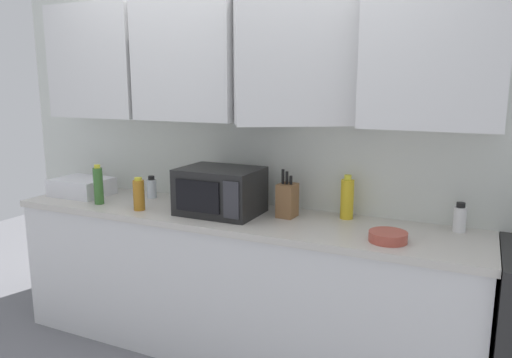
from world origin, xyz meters
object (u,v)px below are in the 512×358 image
Objects in this scene: bottle_clear_tall at (152,188)px; knife_block at (287,200)px; bottle_yellow_mustard at (347,198)px; bottle_amber_vinegar at (139,195)px; bottle_green_oil at (98,185)px; bottle_white_jar at (460,218)px; microwave at (220,191)px; bowl_ceramic_small at (388,237)px; dish_rack at (82,187)px.

knife_block is at bearing -3.20° from bottle_clear_tall.
bottle_yellow_mustard reaches higher than bottle_amber_vinegar.
bottle_green_oil is 2.21m from bottle_white_jar.
microwave is at bearing 8.98° from bottle_green_oil.
bottle_clear_tall is 1.98m from bottle_white_jar.
bottle_clear_tall is at bearing 54.52° from bottle_green_oil.
microwave is 0.41m from knife_block.
bottle_green_oil is 0.34m from bottle_amber_vinegar.
bowl_ceramic_small is at bearing 1.17° from bottle_amber_vinegar.
bottle_amber_vinegar is at bearing -66.32° from bottle_clear_tall.
bowl_ceramic_small is at bearing -9.35° from bottle_clear_tall.
dish_rack is 1.83× the size of bottle_amber_vinegar.
bottle_white_jar is at bearing 9.11° from bottle_green_oil.
dish_rack is at bearing 179.27° from microwave.
dish_rack is 1.46× the size of bottle_yellow_mustard.
bottle_yellow_mustard reaches higher than bowl_ceramic_small.
bottle_clear_tall reaches higher than dish_rack.
bowl_ceramic_small is (1.66, -0.27, -0.04)m from bottle_clear_tall.
microwave is at bearing -163.51° from bottle_yellow_mustard.
dish_rack is at bearing -164.01° from bottle_clear_tall.
bottle_yellow_mustard is at bearing 6.17° from dish_rack.
dish_rack is 2.48m from bottle_white_jar.
microwave is at bearing -0.73° from dish_rack.
bottle_yellow_mustard and bottle_green_oil have the same top height.
bottle_amber_vinegar reaches higher than dish_rack.
bottle_clear_tall is (-1.03, 0.06, -0.03)m from knife_block.
bottle_yellow_mustard is 1.69× the size of bottle_clear_tall.
bottle_green_oil is at bearing -169.36° from knife_block.
bottle_clear_tall is at bearing 166.02° from microwave.
bottle_white_jar is at bearing 0.16° from bottle_yellow_mustard.
bottle_yellow_mustard is 1.36m from bottle_clear_tall.
bottle_green_oil is (0.29, -0.15, 0.06)m from dish_rack.
microwave is 1.67× the size of knife_block.
knife_block reaches higher than bottle_amber_vinegar.
bottle_clear_tall reaches higher than bowl_ceramic_small.
dish_rack is 0.65m from bottle_amber_vinegar.
bottle_amber_vinegar is (-0.90, -0.25, -0.00)m from knife_block.
bottle_amber_vinegar is at bearing -164.61° from knife_block.
bottle_clear_tall is at bearing -177.57° from bottle_yellow_mustard.
bottle_white_jar reaches higher than dish_rack.
knife_block is 1.49× the size of bowl_ceramic_small.
bottle_white_jar is (1.84, 0.36, -0.03)m from bottle_amber_vinegar.
knife_block is (1.53, 0.09, 0.04)m from dish_rack.
bottle_green_oil is at bearing 177.57° from bottle_amber_vinegar.
bottle_white_jar is at bearing 9.20° from microwave.
bottle_clear_tall is at bearing 170.65° from bowl_ceramic_small.
bottle_white_jar is at bearing 4.68° from dish_rack.
knife_block is 1.10× the size of bottle_yellow_mustard.
bottle_clear_tall is 0.36m from bottle_green_oil.
dish_rack is at bearing -175.32° from bottle_white_jar.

